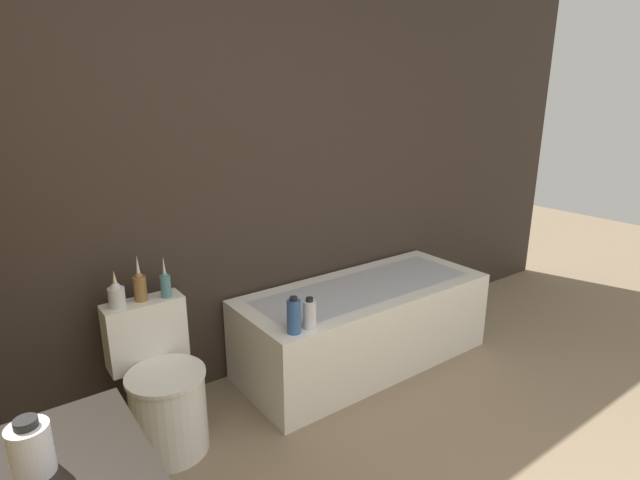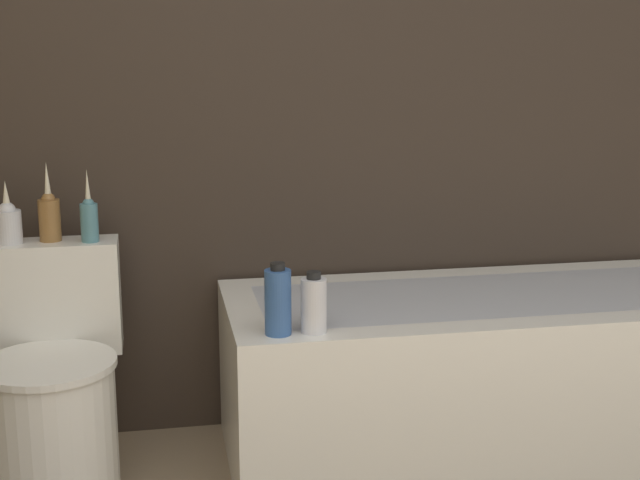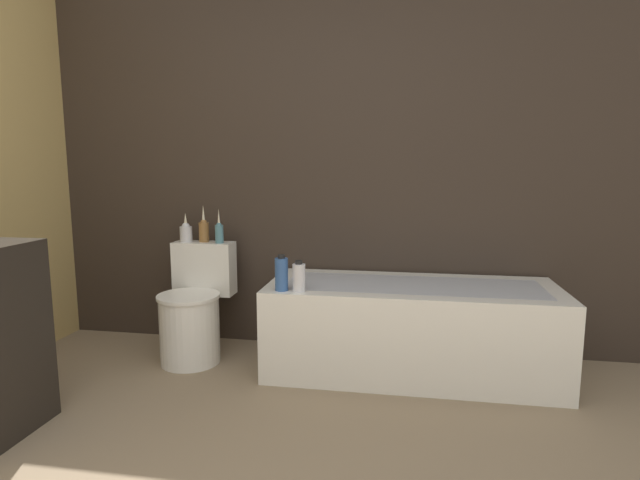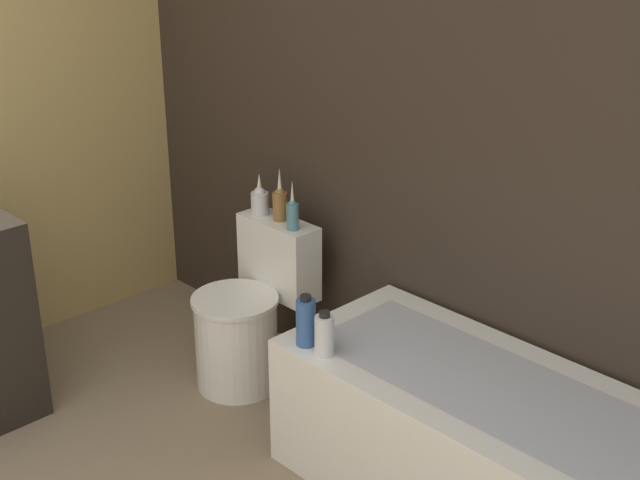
% 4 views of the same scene
% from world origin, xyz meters
% --- Properties ---
extents(wall_back_tiled, '(6.40, 0.06, 2.60)m').
position_xyz_m(wall_back_tiled, '(0.00, 2.35, 1.30)').
color(wall_back_tiled, '#332821').
rests_on(wall_back_tiled, ground_plane).
extents(bathtub, '(1.66, 0.67, 0.53)m').
position_xyz_m(bathtub, '(0.74, 1.96, 0.27)').
color(bathtub, white).
rests_on(bathtub, ground).
extents(toilet, '(0.39, 0.52, 0.72)m').
position_xyz_m(toilet, '(-0.60, 1.94, 0.30)').
color(toilet, white).
rests_on(toilet, ground).
extents(vase_gold, '(0.08, 0.08, 0.19)m').
position_xyz_m(vase_gold, '(-0.72, 2.13, 0.78)').
color(vase_gold, silver).
rests_on(vase_gold, toilet).
extents(vase_silver, '(0.06, 0.06, 0.24)m').
position_xyz_m(vase_silver, '(-0.60, 2.14, 0.80)').
color(vase_silver, olive).
rests_on(vase_silver, toilet).
extents(vase_bronze, '(0.05, 0.05, 0.22)m').
position_xyz_m(vase_bronze, '(-0.48, 2.11, 0.79)').
color(vase_bronze, teal).
rests_on(vase_bronze, toilet).
extents(shampoo_bottle_tall, '(0.07, 0.07, 0.20)m').
position_xyz_m(shampoo_bottle_tall, '(0.03, 1.70, 0.62)').
color(shampoo_bottle_tall, '#335999').
rests_on(shampoo_bottle_tall, bathtub).
extents(shampoo_bottle_short, '(0.07, 0.07, 0.17)m').
position_xyz_m(shampoo_bottle_short, '(0.13, 1.70, 0.60)').
color(shampoo_bottle_short, silver).
rests_on(shampoo_bottle_short, bathtub).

